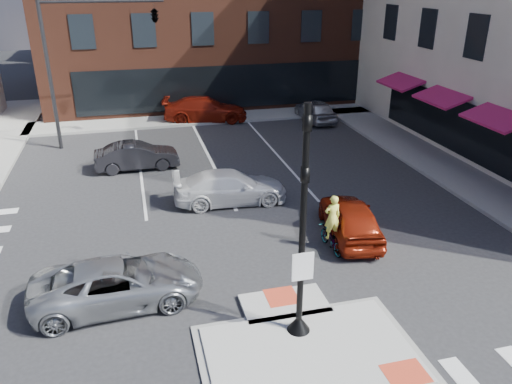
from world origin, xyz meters
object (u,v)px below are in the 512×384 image
object	(u,v)px
bg_car_silver	(315,110)
bg_car_dark	(137,156)
silver_suv	(118,283)
cyclist	(331,232)
red_sedan	(350,218)
bg_car_red	(205,109)
white_pickup	(230,187)

from	to	relation	value
bg_car_silver	bg_car_dark	bearing A→B (deg)	26.37
silver_suv	bg_car_dark	size ratio (longest dim) A/B	1.20
cyclist	bg_car_dark	bearing A→B (deg)	-61.08
red_sedan	bg_car_red	bearing A→B (deg)	-71.33
bg_car_dark	cyclist	distance (m)	11.32
cyclist	bg_car_silver	bearing A→B (deg)	-112.18
white_pickup	bg_car_dark	xyz separation A→B (m)	(-3.55, 4.90, -0.02)
bg_car_dark	bg_car_silver	bearing A→B (deg)	-63.87
bg_car_silver	white_pickup	bearing A→B (deg)	53.00
red_sedan	cyclist	size ratio (longest dim) A/B	2.04
silver_suv	bg_car_red	size ratio (longest dim) A/B	0.90
bg_car_silver	bg_car_red	size ratio (longest dim) A/B	0.78
bg_car_red	bg_car_dark	bearing A→B (deg)	159.49
silver_suv	cyclist	world-z (taller)	cyclist
bg_car_silver	cyclist	distance (m)	16.40
silver_suv	cyclist	bearing A→B (deg)	-82.54
white_pickup	bg_car_silver	distance (m)	13.37
bg_car_silver	bg_car_red	xyz separation A→B (m)	(-6.79, 1.72, 0.07)
silver_suv	cyclist	xyz separation A→B (m)	(6.96, 1.31, 0.02)
red_sedan	white_pickup	distance (m)	5.25
bg_car_dark	bg_car_red	world-z (taller)	bg_car_red
silver_suv	white_pickup	xyz separation A→B (m)	(4.45, 5.96, 0.01)
red_sedan	bg_car_dark	world-z (taller)	red_sedan
white_pickup	cyclist	size ratio (longest dim) A/B	2.29
cyclist	red_sedan	bearing A→B (deg)	-146.51
bg_car_silver	cyclist	xyz separation A→B (m)	(-5.27, -15.53, -0.02)
bg_car_silver	cyclist	size ratio (longest dim) A/B	2.03
white_pickup	red_sedan	bearing A→B (deg)	-134.51
red_sedan	white_pickup	world-z (taller)	red_sedan
red_sedan	bg_car_dark	xyz separation A→B (m)	(-7.10, 8.77, -0.05)
bg_car_red	white_pickup	bearing A→B (deg)	-174.48
cyclist	white_pickup	bearing A→B (deg)	-65.12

